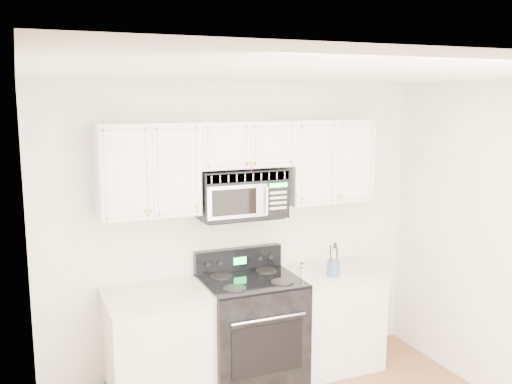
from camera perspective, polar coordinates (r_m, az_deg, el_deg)
room at (r=3.60m, az=8.09°, el=-9.60°), size 3.51×3.51×2.61m
base_cabinet_left at (r=4.91m, az=-9.63°, el=-15.27°), size 0.86×0.65×0.92m
base_cabinet_right at (r=5.45m, az=7.41°, el=-12.61°), size 0.86×0.65×0.92m
range at (r=5.07m, az=-0.51°, el=-13.55°), size 0.81×0.74×1.13m
upper_cabinets at (r=4.86m, az=-1.29°, el=3.16°), size 2.44×0.37×0.75m
microwave at (r=4.86m, az=-1.50°, el=-0.13°), size 0.75×0.42×0.41m
utensil_crock at (r=5.08m, az=7.76°, el=-7.49°), size 0.11×0.11×0.29m
shaker_salt at (r=5.01m, az=4.68°, el=-7.96°), size 0.04×0.04×0.10m
shaker_pepper at (r=5.10m, az=4.77°, el=-7.56°), size 0.05×0.05×0.11m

